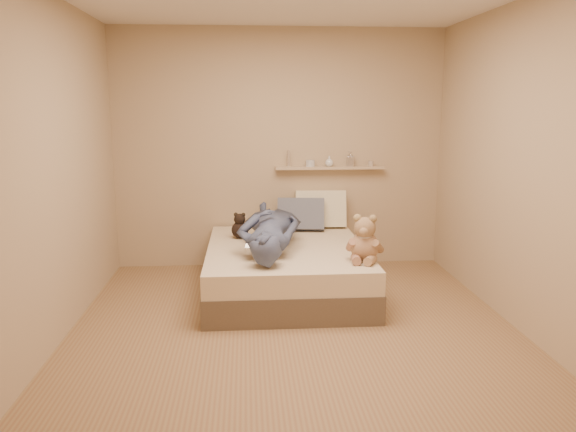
{
  "coord_description": "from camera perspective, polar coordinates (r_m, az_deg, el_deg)",
  "views": [
    {
      "loc": [
        -0.37,
        -4.27,
        1.78
      ],
      "look_at": [
        0.0,
        0.65,
        0.8
      ],
      "focal_mm": 35.0,
      "sensor_mm": 36.0,
      "label": 1
    }
  ],
  "objects": [
    {
      "name": "wall_shelf",
      "position": [
        6.22,
        4.25,
        4.91
      ],
      "size": [
        1.2,
        0.12,
        0.03
      ],
      "primitive_type": "cube",
      "color": "tan",
      "rests_on": "wall_back"
    },
    {
      "name": "dark_plush",
      "position": [
        5.7,
        -4.91,
        -1.13
      ],
      "size": [
        0.17,
        0.17,
        0.27
      ],
      "color": "black",
      "rests_on": "bed"
    },
    {
      "name": "pillow_grey",
      "position": [
        6.04,
        1.32,
        0.13
      ],
      "size": [
        0.53,
        0.33,
        0.37
      ],
      "primitive_type": "cube",
      "rotation": [
        -0.42,
        0.0,
        -0.12
      ],
      "color": "slate",
      "rests_on": "bed"
    },
    {
      "name": "game_console",
      "position": [
        4.86,
        -3.45,
        -3.01
      ],
      "size": [
        0.16,
        0.09,
        0.05
      ],
      "color": "silver",
      "rests_on": "bed"
    },
    {
      "name": "bed",
      "position": [
        5.44,
        -0.22,
        -5.39
      ],
      "size": [
        1.5,
        1.9,
        0.45
      ],
      "color": "brown",
      "rests_on": "floor"
    },
    {
      "name": "room",
      "position": [
        4.32,
        0.65,
        4.85
      ],
      "size": [
        3.8,
        3.8,
        3.8
      ],
      "color": "olive",
      "rests_on": "ground"
    },
    {
      "name": "pillow_cream",
      "position": [
        6.19,
        3.32,
        0.69
      ],
      "size": [
        0.56,
        0.28,
        0.43
      ],
      "primitive_type": "cube",
      "rotation": [
        -0.25,
        0.0,
        -0.04
      ],
      "color": "beige",
      "rests_on": "bed"
    },
    {
      "name": "teddy_bear",
      "position": [
        4.88,
        7.78,
        -2.62
      ],
      "size": [
        0.33,
        0.34,
        0.42
      ],
      "color": "tan",
      "rests_on": "bed"
    },
    {
      "name": "shelf_bottles",
      "position": [
        6.21,
        4.44,
        5.59
      ],
      "size": [
        0.96,
        0.13,
        0.18
      ],
      "color": "silver",
      "rests_on": "wall_shelf"
    },
    {
      "name": "person",
      "position": [
        5.3,
        -1.81,
        -1.21
      ],
      "size": [
        0.76,
        1.64,
        0.38
      ],
      "primitive_type": "imported",
      "rotation": [
        0.0,
        0.0,
        3.02
      ],
      "color": "#404B65",
      "rests_on": "bed"
    }
  ]
}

